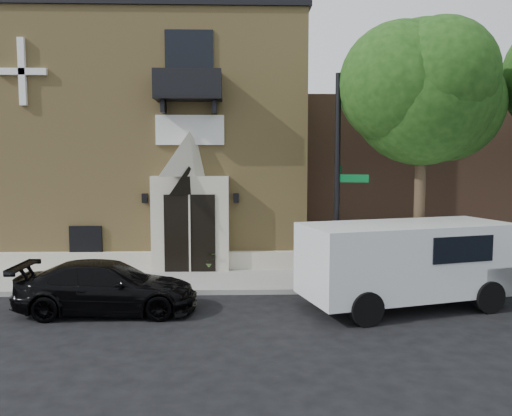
% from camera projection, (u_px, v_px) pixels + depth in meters
% --- Properties ---
extents(ground, '(120.00, 120.00, 0.00)m').
position_uv_depth(ground, '(216.00, 295.00, 14.36)').
color(ground, black).
rests_on(ground, ground).
extents(sidewalk, '(42.00, 3.00, 0.15)m').
position_uv_depth(sidewalk, '(250.00, 280.00, 15.87)').
color(sidewalk, gray).
rests_on(sidewalk, ground).
extents(church, '(12.20, 11.01, 9.30)m').
position_uv_depth(church, '(156.00, 143.00, 21.76)').
color(church, tan).
rests_on(church, ground).
extents(neighbour_building, '(18.00, 8.00, 6.40)m').
position_uv_depth(neighbour_building, '(481.00, 175.00, 23.38)').
color(neighbour_building, brown).
rests_on(neighbour_building, ground).
extents(street_tree_left, '(4.97, 4.38, 7.77)m').
position_uv_depth(street_tree_left, '(425.00, 91.00, 14.35)').
color(street_tree_left, '#38281C').
rests_on(street_tree_left, sidewalk).
extents(black_sedan, '(4.51, 1.84, 1.31)m').
position_uv_depth(black_sedan, '(108.00, 287.00, 12.66)').
color(black_sedan, black).
rests_on(black_sedan, ground).
extents(cargo_van, '(5.84, 3.55, 2.23)m').
position_uv_depth(cargo_van, '(413.00, 260.00, 13.09)').
color(cargo_van, silver).
rests_on(cargo_van, ground).
extents(street_sign, '(0.95, 1.17, 6.20)m').
position_uv_depth(street_sign, '(338.00, 181.00, 14.48)').
color(street_sign, black).
rests_on(street_sign, sidewalk).
extents(fire_hydrant, '(0.49, 0.40, 0.87)m').
position_uv_depth(fire_hydrant, '(374.00, 273.00, 14.67)').
color(fire_hydrant, '#A70B07').
rests_on(fire_hydrant, sidewalk).
extents(dumpster, '(1.87, 1.13, 1.19)m').
position_uv_depth(dumpster, '(476.00, 265.00, 14.97)').
color(dumpster, '#103C1D').
rests_on(dumpster, sidewalk).
extents(planter, '(0.67, 0.62, 0.63)m').
position_uv_depth(planter, '(210.00, 261.00, 16.89)').
color(planter, '#4A692E').
rests_on(planter, sidewalk).
extents(pedestrian_near, '(0.79, 0.66, 1.87)m').
position_uv_depth(pedestrian_near, '(405.00, 246.00, 16.23)').
color(pedestrian_near, black).
rests_on(pedestrian_near, sidewalk).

